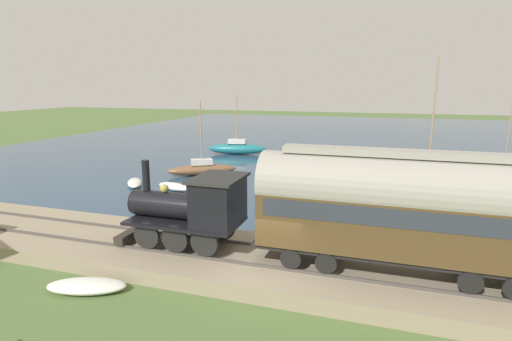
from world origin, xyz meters
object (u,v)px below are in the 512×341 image
sailboat_teal (237,148)px  steam_locomotive (195,206)px  sailboat_navy (425,204)px  rowboat_mid_harbor (174,187)px  beached_dinghy (87,286)px  rowboat_off_pier (135,183)px  sailboat_brown (202,169)px  passenger_coach (398,206)px  sailboat_black (505,161)px

sailboat_teal → steam_locomotive: bearing=-174.6°
sailboat_navy → rowboat_mid_harbor: size_ratio=2.92×
steam_locomotive → sailboat_navy: bearing=-45.5°
beached_dinghy → rowboat_mid_harbor: bearing=16.7°
rowboat_off_pier → beached_dinghy: (-13.73, -7.43, 0.00)m
sailboat_brown → rowboat_mid_harbor: (-5.06, -0.26, -0.25)m
passenger_coach → rowboat_off_pier: 20.66m
sailboat_black → sailboat_navy: 18.46m
passenger_coach → rowboat_mid_harbor: 17.63m
sailboat_brown → rowboat_off_pier: (-4.74, 3.16, -0.30)m
passenger_coach → rowboat_off_pier: passenger_coach is taller
sailboat_black → rowboat_off_pier: size_ratio=2.40×
sailboat_brown → rowboat_off_pier: 5.70m
sailboat_navy → rowboat_off_pier: (0.90, 19.54, -0.45)m
sailboat_brown → rowboat_off_pier: sailboat_brown is taller
passenger_coach → sailboat_brown: sailboat_brown is taller
passenger_coach → sailboat_black: (26.00, -9.81, -2.53)m
sailboat_brown → beached_dinghy: 18.96m
passenger_coach → beached_dinghy: 11.23m
sailboat_black → rowboat_off_pier: bearing=93.2°
steam_locomotive → rowboat_off_pier: 14.50m
sailboat_brown → rowboat_off_pier: size_ratio=2.05×
rowboat_off_pier → sailboat_black: bearing=-4.5°
sailboat_teal → sailboat_black: bearing=-100.1°
passenger_coach → sailboat_navy: (9.35, -1.83, -2.44)m
sailboat_navy → beached_dinghy: (-12.83, 12.11, -0.45)m
steam_locomotive → rowboat_off_pier: bearing=44.4°
steam_locomotive → sailboat_brown: bearing=24.6°
passenger_coach → sailboat_teal: 29.78m
rowboat_off_pier → rowboat_mid_harbor: rowboat_mid_harbor is taller
passenger_coach → sailboat_black: sailboat_black is taller
sailboat_teal → rowboat_mid_harbor: bearing=172.5°
sailboat_black → rowboat_mid_harbor: 28.97m
sailboat_navy → rowboat_mid_harbor: 16.14m
sailboat_navy → rowboat_off_pier: bearing=56.5°
passenger_coach → rowboat_off_pier: bearing=59.9°
sailboat_teal → rowboat_off_pier: size_ratio=2.20×
steam_locomotive → rowboat_mid_harbor: size_ratio=1.76×
passenger_coach → sailboat_teal: sailboat_teal is taller
rowboat_off_pier → passenger_coach: bearing=-64.3°
beached_dinghy → sailboat_brown: bearing=13.0°
sailboat_black → rowboat_mid_harbor: (-16.07, 24.09, -0.31)m
steam_locomotive → sailboat_black: 31.38m
steam_locomotive → sailboat_brown: (14.98, 6.87, -1.88)m
steam_locomotive → sailboat_brown: size_ratio=0.87×
sailboat_teal → rowboat_off_pier: (-15.13, 2.33, -0.43)m
sailboat_brown → sailboat_black: (11.02, -24.36, 0.07)m
passenger_coach → steam_locomotive: bearing=90.0°
sailboat_teal → sailboat_navy: bearing=-144.5°
passenger_coach → sailboat_brown: 21.05m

